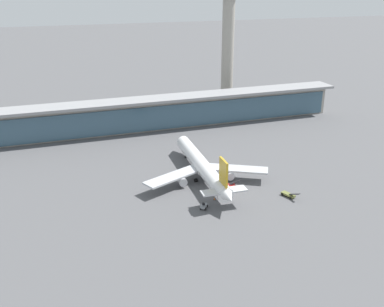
# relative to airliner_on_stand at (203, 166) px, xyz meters

# --- Properties ---
(ground_plane) EXTENTS (1200.00, 1200.00, 0.00)m
(ground_plane) POSITION_rel_airliner_on_stand_xyz_m (-1.32, -12.80, -4.88)
(ground_plane) COLOR #515154
(airliner_on_stand) EXTENTS (44.74, 58.20, 15.50)m
(airliner_on_stand) POSITION_rel_airliner_on_stand_xyz_m (0.00, 0.00, 0.00)
(airliner_on_stand) COLOR white
(airliner_on_stand) RESTS_ON ground
(service_truck_near_nose_grey) EXTENTS (3.12, 3.30, 2.05)m
(service_truck_near_nose_grey) POSITION_rel_airliner_on_stand_xyz_m (-7.03, -20.23, -4.01)
(service_truck_near_nose_grey) COLOR gray
(service_truck_near_nose_grey) RESTS_ON ground
(service_truck_under_wing_red) EXTENTS (6.94, 2.80, 2.70)m
(service_truck_under_wing_red) POSITION_rel_airliner_on_stand_xyz_m (6.05, -9.09, -4.07)
(service_truck_under_wing_red) COLOR #B21E1E
(service_truck_under_wing_red) RESTS_ON ground
(service_truck_mid_apron_olive) EXTENTS (3.58, 6.86, 2.70)m
(service_truck_mid_apron_olive) POSITION_rel_airliner_on_stand_xyz_m (21.68, -21.91, -4.07)
(service_truck_mid_apron_olive) COLOR olive
(service_truck_mid_apron_olive) RESTS_ON ground
(terminal_building) EXTENTS (183.60, 12.80, 15.20)m
(terminal_building) POSITION_rel_airliner_on_stand_xyz_m (-1.32, 60.07, 2.98)
(terminal_building) COLOR #9E998E
(terminal_building) RESTS_ON ground
(control_tower) EXTENTS (12.00, 12.00, 71.90)m
(control_tower) POSITION_rel_airliner_on_stand_xyz_m (45.48, 84.85, 34.32)
(control_tower) COLOR #9E998E
(control_tower) RESTS_ON ground
(safety_cone_alpha) EXTENTS (0.62, 0.62, 0.70)m
(safety_cone_alpha) POSITION_rel_airliner_on_stand_xyz_m (-1.80, -15.96, -4.56)
(safety_cone_alpha) COLOR orange
(safety_cone_alpha) RESTS_ON ground
(safety_cone_bravo) EXTENTS (0.62, 0.62, 0.70)m
(safety_cone_bravo) POSITION_rel_airliner_on_stand_xyz_m (0.57, -17.66, -4.56)
(safety_cone_bravo) COLOR orange
(safety_cone_bravo) RESTS_ON ground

